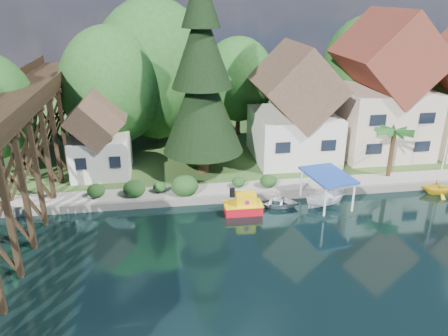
{
  "coord_description": "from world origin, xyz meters",
  "views": [
    {
      "loc": [
        -5.53,
        -23.14,
        15.69
      ],
      "look_at": [
        -1.23,
        6.0,
        3.79
      ],
      "focal_mm": 35.0,
      "sensor_mm": 36.0,
      "label": 1
    }
  ],
  "objects_px": {
    "palm_tree": "(394,133)",
    "tugboat": "(244,205)",
    "house_center": "(382,94)",
    "conifer": "(202,80)",
    "trestle_bridge": "(2,163)",
    "boat_yellow": "(438,186)",
    "house_left": "(294,111)",
    "shed": "(100,138)",
    "boat_white_a": "(274,200)",
    "boat_canopy": "(326,193)"
  },
  "relations": [
    {
      "from": "palm_tree",
      "to": "tugboat",
      "type": "xyz_separation_m",
      "value": [
        -13.79,
        -3.96,
        -3.88
      ]
    },
    {
      "from": "house_center",
      "to": "conifer",
      "type": "xyz_separation_m",
      "value": [
        -18.02,
        -3.17,
        2.44
      ]
    },
    {
      "from": "house_center",
      "to": "trestle_bridge",
      "type": "bearing_deg",
      "value": -160.51
    },
    {
      "from": "house_center",
      "to": "boat_yellow",
      "type": "xyz_separation_m",
      "value": [
        0.95,
        -9.54,
        -5.71
      ]
    },
    {
      "from": "house_left",
      "to": "shed",
      "type": "bearing_deg",
      "value": -175.23
    },
    {
      "from": "house_left",
      "to": "shed",
      "type": "xyz_separation_m",
      "value": [
        -18.0,
        -1.5,
        -1.31
      ]
    },
    {
      "from": "house_left",
      "to": "palm_tree",
      "type": "bearing_deg",
      "value": -40.3
    },
    {
      "from": "house_center",
      "to": "boat_white_a",
      "type": "distance_m",
      "value": 17.3
    },
    {
      "from": "shed",
      "to": "boat_white_a",
      "type": "bearing_deg",
      "value": -28.52
    },
    {
      "from": "shed",
      "to": "tugboat",
      "type": "relative_size",
      "value": 2.68
    },
    {
      "from": "trestle_bridge",
      "to": "tugboat",
      "type": "bearing_deg",
      "value": 3.06
    },
    {
      "from": "house_left",
      "to": "boat_white_a",
      "type": "bearing_deg",
      "value": -114.55
    },
    {
      "from": "tugboat",
      "to": "conifer",
      "type": "bearing_deg",
      "value": 107.5
    },
    {
      "from": "house_left",
      "to": "palm_tree",
      "type": "xyz_separation_m",
      "value": [
        7.07,
        -6.0,
        -0.63
      ]
    },
    {
      "from": "trestle_bridge",
      "to": "conifer",
      "type": "bearing_deg",
      "value": 30.27
    },
    {
      "from": "house_left",
      "to": "boat_white_a",
      "type": "relative_size",
      "value": 2.8
    },
    {
      "from": "boat_yellow",
      "to": "shed",
      "type": "bearing_deg",
      "value": 89.81
    },
    {
      "from": "boat_canopy",
      "to": "boat_yellow",
      "type": "xyz_separation_m",
      "value": [
        10.09,
        0.78,
        -0.46
      ]
    },
    {
      "from": "boat_canopy",
      "to": "boat_yellow",
      "type": "distance_m",
      "value": 10.13
    },
    {
      "from": "house_center",
      "to": "house_left",
      "type": "bearing_deg",
      "value": -176.82
    },
    {
      "from": "boat_white_a",
      "to": "palm_tree",
      "type": "bearing_deg",
      "value": -52.29
    },
    {
      "from": "trestle_bridge",
      "to": "boat_yellow",
      "type": "height_order",
      "value": "trestle_bridge"
    },
    {
      "from": "house_left",
      "to": "palm_tree",
      "type": "height_order",
      "value": "house_left"
    },
    {
      "from": "boat_yellow",
      "to": "boat_canopy",
      "type": "bearing_deg",
      "value": 109.32
    },
    {
      "from": "trestle_bridge",
      "to": "palm_tree",
      "type": "distance_m",
      "value": 30.47
    },
    {
      "from": "shed",
      "to": "boat_canopy",
      "type": "height_order",
      "value": "shed"
    },
    {
      "from": "shed",
      "to": "tugboat",
      "type": "bearing_deg",
      "value": -36.86
    },
    {
      "from": "conifer",
      "to": "boat_canopy",
      "type": "height_order",
      "value": "conifer"
    },
    {
      "from": "trestle_bridge",
      "to": "house_center",
      "type": "relative_size",
      "value": 3.18
    },
    {
      "from": "palm_tree",
      "to": "tugboat",
      "type": "bearing_deg",
      "value": -163.98
    },
    {
      "from": "house_left",
      "to": "house_center",
      "type": "relative_size",
      "value": 0.79
    },
    {
      "from": "house_center",
      "to": "palm_tree",
      "type": "bearing_deg",
      "value": -106.54
    },
    {
      "from": "boat_canopy",
      "to": "conifer",
      "type": "bearing_deg",
      "value": 141.14
    },
    {
      "from": "house_center",
      "to": "boat_yellow",
      "type": "relative_size",
      "value": 5.15
    },
    {
      "from": "palm_tree",
      "to": "boat_yellow",
      "type": "height_order",
      "value": "palm_tree"
    },
    {
      "from": "house_left",
      "to": "boat_yellow",
      "type": "height_order",
      "value": "house_left"
    },
    {
      "from": "shed",
      "to": "boat_yellow",
      "type": "distance_m",
      "value": 29.12
    },
    {
      "from": "shed",
      "to": "conifer",
      "type": "bearing_deg",
      "value": -7.4
    },
    {
      "from": "boat_canopy",
      "to": "trestle_bridge",
      "type": "bearing_deg",
      "value": -177.47
    },
    {
      "from": "house_center",
      "to": "conifer",
      "type": "distance_m",
      "value": 18.46
    },
    {
      "from": "trestle_bridge",
      "to": "house_center",
      "type": "bearing_deg",
      "value": 19.49
    },
    {
      "from": "house_center",
      "to": "boat_yellow",
      "type": "distance_m",
      "value": 11.15
    },
    {
      "from": "shed",
      "to": "boat_yellow",
      "type": "bearing_deg",
      "value": -15.09
    },
    {
      "from": "house_center",
      "to": "conifer",
      "type": "height_order",
      "value": "conifer"
    },
    {
      "from": "house_center",
      "to": "boat_canopy",
      "type": "bearing_deg",
      "value": -131.55
    },
    {
      "from": "shed",
      "to": "boat_canopy",
      "type": "xyz_separation_m",
      "value": [
        17.86,
        -8.32,
        -2.65
      ]
    },
    {
      "from": "conifer",
      "to": "palm_tree",
      "type": "height_order",
      "value": "conifer"
    },
    {
      "from": "tugboat",
      "to": "boat_yellow",
      "type": "height_order",
      "value": "tugboat"
    },
    {
      "from": "palm_tree",
      "to": "tugboat",
      "type": "distance_m",
      "value": 14.86
    },
    {
      "from": "trestle_bridge",
      "to": "boat_white_a",
      "type": "distance_m",
      "value": 19.59
    }
  ]
}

